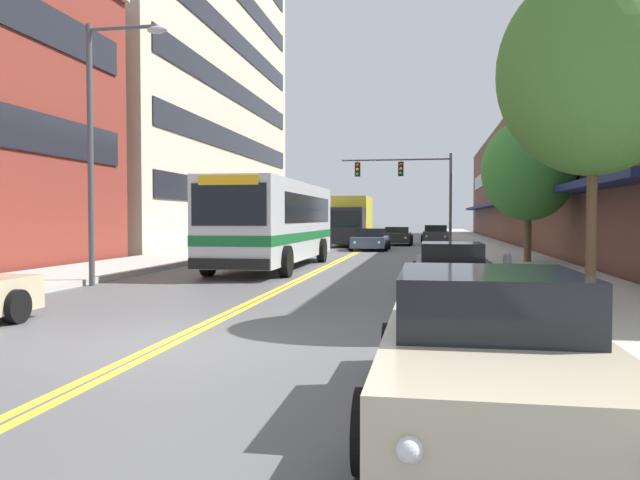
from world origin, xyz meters
name	(u,v)px	position (x,y,z in m)	size (l,w,h in m)	color
ground_plane	(375,243)	(0.00, 37.00, 0.00)	(240.00, 240.00, 0.00)	#565659
sidewalk_left	(278,242)	(-7.30, 37.00, 0.08)	(3.61, 106.00, 0.17)	#B2ADA5
sidewalk_right	(478,243)	(7.30, 37.00, 0.08)	(3.61, 106.00, 0.17)	#B2ADA5
centre_line	(375,243)	(0.00, 37.00, 0.00)	(0.34, 106.00, 0.01)	yellow
office_tower_left	(156,70)	(-15.34, 33.50, 12.36)	(12.08, 29.70, 24.72)	beige
storefront_row_right	(568,177)	(13.34, 37.00, 4.70)	(9.10, 68.00, 9.41)	brown
city_bus	(275,220)	(-1.87, 14.26, 1.78)	(2.85, 11.06, 3.14)	silver
car_silver_parked_left_mid	(290,239)	(-4.44, 28.26, 0.62)	(2.09, 4.76, 1.35)	#B7B7BC
car_champagne_parked_right_foreground	(490,351)	(4.36, -2.65, 0.62)	(2.18, 4.72, 1.36)	beige
car_black_parked_right_mid	(452,267)	(4.41, 8.08, 0.57)	(2.08, 4.57, 1.21)	black
car_dark_grey_parked_right_far	(435,235)	(4.35, 38.07, 0.63)	(2.09, 4.90, 1.34)	#38383D
car_charcoal_moving_lead	(397,236)	(1.71, 34.82, 0.60)	(2.11, 4.25, 1.25)	#232328
car_slate_blue_moving_second	(370,240)	(0.50, 27.54, 0.59)	(2.17, 4.30, 1.26)	#475675
box_truck	(351,221)	(-1.28, 32.90, 1.66)	(2.58, 6.79, 3.30)	#232328
traffic_signal_mast	(411,180)	(2.69, 31.90, 4.29)	(7.07, 0.38, 5.96)	#47474C
street_lamp_left_near	(102,129)	(-4.95, 7.17, 4.29)	(2.33, 0.28, 7.11)	#47474C
street_tree_right_near	(594,72)	(6.65, 3.18, 4.44)	(3.35, 3.35, 6.12)	brown
street_tree_right_mid	(528,170)	(7.61, 16.62, 3.72)	(3.58, 3.58, 5.53)	brown
fire_hydrant	(507,265)	(5.95, 9.18, 0.55)	(0.31, 0.23, 0.77)	#B7B7BC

